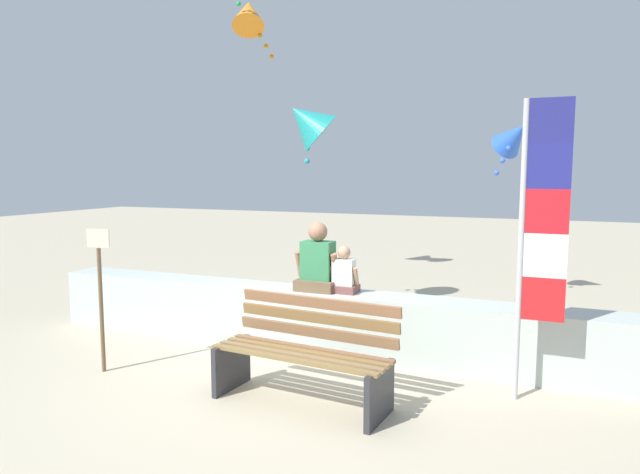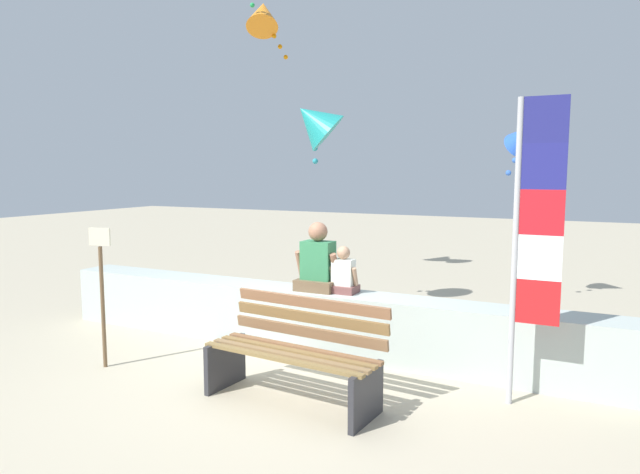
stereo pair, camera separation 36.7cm
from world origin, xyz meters
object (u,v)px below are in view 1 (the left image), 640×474
Objects in this scene: park_bench at (305,355)px; flag_banner at (537,228)px; kite_teal at (307,121)px; kite_blue at (514,136)px; sign_post at (100,289)px; kite_orange at (248,14)px; person_child at (344,274)px; person_adult at (318,264)px.

park_bench is 2.27m from flag_banner.
kite_teal is 1.10× the size of kite_blue.
flag_banner is 1.81× the size of sign_post.
kite_orange is at bearing 124.42° from park_bench.
park_bench is 2.22m from sign_post.
kite_orange is (-3.01, 3.25, 3.84)m from person_child.
kite_blue is (-0.49, 3.78, 0.98)m from flag_banner.
person_child is 0.51× the size of kite_teal.
person_adult is 2.27m from sign_post.
person_child is at bearing 0.06° from person_adult.
flag_banner is 2.26× the size of kite_orange.
person_adult is 0.66× the size of kite_orange.
sign_post is (-0.94, -2.93, -1.84)m from kite_teal.
person_adult is at bearing -50.29° from kite_orange.
flag_banner reaches higher than person_adult.
kite_orange reaches higher than kite_blue.
kite_blue is at bearing -0.76° from kite_orange.
sign_post is (-3.51, -4.67, -1.67)m from kite_blue.
park_bench is 3.81m from kite_teal.
kite_blue is at bearing 65.10° from person_child.
sign_post is (0.98, -4.73, -3.88)m from kite_orange.
person_adult is at bearing 165.46° from flag_banner.
kite_orange is at bearing 136.85° from kite_teal.
sign_post is at bearing -144.03° from person_child.
flag_banner is at bearing -37.67° from kite_orange.
sign_post is at bearing -176.84° from park_bench.
kite_blue is at bearing 53.03° from sign_post.
kite_blue is at bearing 73.63° from park_bench.
park_bench is 5.18m from kite_blue.
sign_post is (-4.00, -0.88, -0.69)m from flag_banner.
kite_teal reaches higher than person_adult.
kite_orange is 1.16× the size of kite_teal.
park_bench is 2.14× the size of person_adult.
person_child is at bearing -53.11° from kite_teal.
kite_teal is at bearing 118.23° from person_adult.
person_child is 0.56× the size of kite_blue.
kite_blue is at bearing 97.32° from flag_banner.
park_bench is at bearing -157.24° from flag_banner.
person_adult is 0.29× the size of flag_banner.
kite_orange is (-3.16, 4.61, 4.31)m from park_bench.
kite_teal is at bearing 146.26° from flag_banner.
kite_orange reaches higher than kite_teal.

